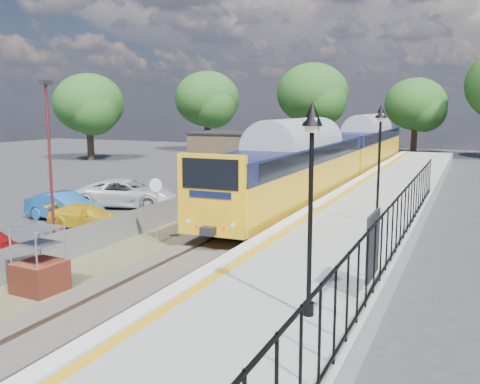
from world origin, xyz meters
The scene contains 17 objects.
ground centered at (0.00, 0.00, 0.00)m, with size 120.00×120.00×0.00m, color #2D2D30.
track_bed centered at (-0.47, 9.67, 0.09)m, with size 5.90×80.00×0.29m.
platform centered at (4.20, 8.00, 0.45)m, with size 5.00×70.00×0.90m, color gray.
platform_edge centered at (2.14, 8.00, 0.90)m, with size 0.90×70.00×0.01m.
victorian_lamp_south centered at (5.50, -4.00, 4.30)m, with size 0.44×0.44×4.60m.
victorian_lamp_north centered at (5.30, 6.00, 4.30)m, with size 0.44×0.44×4.60m.
palisade_fence centered at (6.55, 2.24, 1.84)m, with size 0.12×26.00×2.00m.
wire_fence centered at (-4.20, 12.00, 0.60)m, with size 0.06×52.00×1.20m.
outbuilding centered at (-10.91, 31.21, 1.52)m, with size 10.80×10.10×3.12m.
tree_line centered at (1.40, 42.00, 6.61)m, with size 56.80×43.80×11.88m.
train centered at (0.00, 22.67, 2.34)m, with size 2.82×40.83×3.51m.
brick_plinth centered at (-2.78, -3.36, 0.96)m, with size 1.33×1.33×2.00m.
speed_sign centered at (-2.66, 2.76, 1.81)m, with size 0.54×0.12×2.68m.
carpark_lamp centered at (-6.98, 1.76, 3.71)m, with size 0.25×0.50×6.44m.
car_blue centered at (-9.28, 4.99, 0.68)m, with size 1.44×4.13×1.36m, color #1B58A4.
car_yellow centered at (-7.29, 4.22, 0.53)m, with size 1.49×3.66×1.06m, color yellow.
car_white centered at (-8.68, 9.21, 0.75)m, with size 2.50×5.43×1.51m, color silver.
Camera 1 is at (8.58, -14.75, 5.36)m, focal length 40.00 mm.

